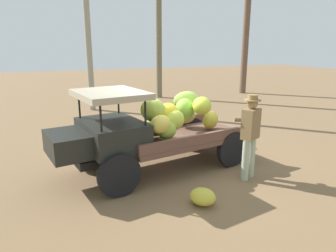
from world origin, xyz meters
name	(u,v)px	position (x,y,z in m)	size (l,w,h in m)	color
ground_plane	(173,162)	(0.00, 0.00, 0.00)	(60.00, 60.00, 0.00)	olive
truck	(149,130)	(0.69, 0.26, 0.94)	(4.62, 2.33, 1.86)	black
farmer	(250,132)	(-1.09, 1.45, 1.02)	(0.57, 0.54, 1.78)	#ADBA9F
wooden_crate	(223,137)	(-1.83, -0.67, 0.24)	(0.56, 0.48, 0.48)	#886147
loose_banana_bunch	(203,197)	(0.32, 2.08, 0.15)	(0.48, 0.40, 0.30)	gold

